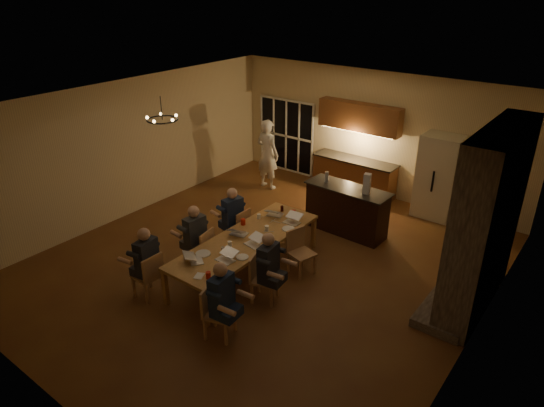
{
  "coord_description": "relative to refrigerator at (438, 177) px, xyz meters",
  "views": [
    {
      "loc": [
        5.18,
        -6.55,
        5.26
      ],
      "look_at": [
        -0.05,
        0.3,
        1.2
      ],
      "focal_mm": 32.0,
      "sensor_mm": 36.0,
      "label": 1
    }
  ],
  "objects": [
    {
      "name": "chair_left_mid",
      "position": [
        -2.77,
        -5.11,
        -0.55
      ],
      "size": [
        0.51,
        0.51,
        0.89
      ],
      "primitive_type": null,
      "rotation": [
        0.0,
        0.0,
        -1.4
      ],
      "color": "tan",
      "rests_on": "ground"
    },
    {
      "name": "back_wall",
      "position": [
        -1.9,
        0.37,
        0.6
      ],
      "size": [
        8.0,
        0.04,
        3.2
      ],
      "primitive_type": "cube",
      "color": "tan",
      "rests_on": "ground"
    },
    {
      "name": "can_cola",
      "position": [
        -2.13,
        -3.27,
        -0.19
      ],
      "size": [
        0.06,
        0.06,
        0.12
      ],
      "primitive_type": "cylinder",
      "color": "#3F0F0C",
      "rests_on": "dining_table"
    },
    {
      "name": "person_right_near",
      "position": [
        -1.06,
        -6.29,
        -0.31
      ],
      "size": [
        0.65,
        0.65,
        1.38
      ],
      "primitive_type": null,
      "rotation": [
        0.0,
        0.0,
        1.66
      ],
      "color": "#1E304B",
      "rests_on": "ground"
    },
    {
      "name": "chair_left_near",
      "position": [
        -2.88,
        -6.29,
        -0.55
      ],
      "size": [
        0.44,
        0.44,
        0.89
      ],
      "primitive_type": null,
      "rotation": [
        0.0,
        0.0,
        -1.58
      ],
      "color": "tan",
      "rests_on": "ground"
    },
    {
      "name": "floor",
      "position": [
        -1.9,
        -4.15,
        -1.0
      ],
      "size": [
        9.0,
        9.0,
        0.0
      ],
      "primitive_type": "plane",
      "color": "brown",
      "rests_on": "ground"
    },
    {
      "name": "laptop_f",
      "position": [
        -1.66,
        -3.58,
        -0.14
      ],
      "size": [
        0.34,
        0.3,
        0.23
      ],
      "primitive_type": null,
      "rotation": [
        0.0,
        0.0,
        0.06
      ],
      "color": "silver",
      "rests_on": "dining_table"
    },
    {
      "name": "person_left_far",
      "position": [
        -2.8,
        -4.08,
        -0.31
      ],
      "size": [
        0.7,
        0.7,
        1.38
      ],
      "primitive_type": null,
      "rotation": [
        0.0,
        0.0,
        -1.76
      ],
      "color": "#1E304B",
      "rests_on": "ground"
    },
    {
      "name": "bar_bottle",
      "position": [
        -1.83,
        -2.01,
        0.2
      ],
      "size": [
        0.09,
        0.09,
        0.24
      ],
      "primitive_type": "cylinder",
      "color": "#99999E",
      "rests_on": "bar_island"
    },
    {
      "name": "laptop_e",
      "position": [
        -2.14,
        -3.5,
        -0.14
      ],
      "size": [
        0.38,
        0.35,
        0.23
      ],
      "primitive_type": null,
      "rotation": [
        0.0,
        0.0,
        3.38
      ],
      "color": "silver",
      "rests_on": "dining_table"
    },
    {
      "name": "mug_mid",
      "position": [
        -1.86,
        -4.14,
        -0.2
      ],
      "size": [
        0.09,
        0.09,
        0.1
      ],
      "primitive_type": "cylinder",
      "color": "white",
      "rests_on": "dining_table"
    },
    {
      "name": "chair_right_mid",
      "position": [
        -1.14,
        -5.12,
        -0.55
      ],
      "size": [
        0.56,
        0.56,
        0.89
      ],
      "primitive_type": null,
      "rotation": [
        0.0,
        0.0,
        1.9
      ],
      "color": "tan",
      "rests_on": "ground"
    },
    {
      "name": "refrigerator",
      "position": [
        0.0,
        0.0,
        0.0
      ],
      "size": [
        0.9,
        0.68,
        2.0
      ],
      "primitive_type": "cube",
      "color": "beige",
      "rests_on": "ground"
    },
    {
      "name": "french_doors",
      "position": [
        -4.6,
        0.32,
        0.05
      ],
      "size": [
        1.86,
        0.08,
        2.1
      ],
      "primitive_type": "cube",
      "color": "black",
      "rests_on": "ground"
    },
    {
      "name": "laptop_b",
      "position": [
        -1.76,
        -5.45,
        -0.14
      ],
      "size": [
        0.34,
        0.3,
        0.23
      ],
      "primitive_type": null,
      "rotation": [
        0.0,
        0.0,
        -0.06
      ],
      "color": "silver",
      "rests_on": "dining_table"
    },
    {
      "name": "person_left_near",
      "position": [
        -2.85,
        -6.27,
        -0.31
      ],
      "size": [
        0.68,
        0.68,
        1.38
      ],
      "primitive_type": null,
      "rotation": [
        0.0,
        0.0,
        -1.43
      ],
      "color": "#262932",
      "rests_on": "ground"
    },
    {
      "name": "left_wall",
      "position": [
        -5.92,
        -4.15,
        0.6
      ],
      "size": [
        0.04,
        9.0,
        3.2
      ],
      "primitive_type": "cube",
      "color": "tan",
      "rests_on": "ground"
    },
    {
      "name": "standing_person",
      "position": [
        -4.24,
        -1.04,
        -0.05
      ],
      "size": [
        0.72,
        0.49,
        1.89
      ],
      "primitive_type": "imported",
      "rotation": [
        0.0,
        0.0,
        3.08
      ],
      "color": "white",
      "rests_on": "ground"
    },
    {
      "name": "redcup_far",
      "position": [
        -1.81,
        -3.29,
        -0.19
      ],
      "size": [
        0.09,
        0.09,
        0.12
      ],
      "primitive_type": "cylinder",
      "color": "red",
      "rests_on": "dining_table"
    },
    {
      "name": "chair_right_far",
      "position": [
        -1.11,
        -4.0,
        -0.55
      ],
      "size": [
        0.55,
        0.55,
        0.89
      ],
      "primitive_type": null,
      "rotation": [
        0.0,
        0.0,
        1.28
      ],
      "color": "tan",
      "rests_on": "ground"
    },
    {
      "name": "mug_back",
      "position": [
        -2.3,
        -3.83,
        -0.2
      ],
      "size": [
        0.08,
        0.08,
        0.1
      ],
      "primitive_type": "cylinder",
      "color": "white",
      "rests_on": "dining_table"
    },
    {
      "name": "redcup_near",
      "position": [
        -1.61,
        -6.03,
        -0.19
      ],
      "size": [
        0.08,
        0.08,
        0.12
      ],
      "primitive_type": "cylinder",
      "color": "red",
      "rests_on": "dining_table"
    },
    {
      "name": "redcup_mid",
      "position": [
        -2.39,
        -4.23,
        -0.19
      ],
      "size": [
        0.1,
        0.1,
        0.12
      ],
      "primitive_type": "cylinder",
      "color": "red",
      "rests_on": "dining_table"
    },
    {
      "name": "notepad",
      "position": [
        -1.77,
        -6.08,
        -0.24
      ],
      "size": [
        0.2,
        0.23,
        0.01
      ],
      "primitive_type": "cube",
      "rotation": [
        0.0,
        0.0,
        0.41
      ],
      "color": "white",
      "rests_on": "dining_table"
    },
    {
      "name": "chair_right_near",
      "position": [
        -1.12,
        -6.3,
        -0.55
      ],
      "size": [
        0.56,
        0.56,
        0.89
      ],
      "primitive_type": null,
      "rotation": [
        0.0,
        0.0,
        1.89
      ],
      "color": "tan",
      "rests_on": "ground"
    },
    {
      "name": "dining_table",
      "position": [
        -1.95,
        -4.66,
        -0.62
      ],
      "size": [
        1.1,
        3.34,
        0.75
      ],
      "primitive_type": "cube",
      "color": "tan",
      "rests_on": "ground"
    },
    {
      "name": "laptop_a",
      "position": [
        -2.16,
        -5.77,
        -0.14
      ],
      "size": [
        0.42,
        0.41,
        0.23
      ],
      "primitive_type": null,
      "rotation": [
        0.0,
        0.0,
        2.54
      ],
      "color": "silver",
      "rests_on": "dining_table"
    },
    {
      "name": "plate_far",
      "position": [
        -1.55,
        -3.84,
        -0.24
      ],
      "size": [
        0.25,
        0.25,
        0.02
      ],
      "primitive_type": "cylinder",
      "color": "white",
      "rests_on": "dining_table"
    },
    {
      "name": "chair_left_far",
      "position": [
        -2.78,
        -3.99,
        -0.55
      ],
      "size": [
        0.44,
        0.44,
        0.89
      ],
      "primitive_type": null,
      "rotation": [
        0.0,
        0.0,
        -1.56
      ],
      "color": "tan",
      "rests_on": "ground"
    },
    {
      "name": "chandelier",
      "position": [
        -3.93,
        -4.73,
        1.75
      ],
      "size": [
        0.61,
        0.61,
        0.03
      ],
      "primitive_type": "torus",
      "color": "black",
      "rests_on": "ceiling"
    },
    {
      "name": "bar_island",
      "position": [
        -1.27,
        -2.0,
        -0.46
      ],
      "size": [
        1.92,
        0.75,
        1.08
      ],
      "primitive_type": "cube",
      "rotation": [
        0.0,
        0.0,
        -0.04
      ],
      "color": "black",
      "rests_on": "ground"
    },
    {
      "name": "person_left_mid",
      "position": [
        -2.81,
        -5.14,
        -0.31
      ],
      "size": [
        0.65,
        0.65,
        1.38
      ],
      "primitive_type": null,
      "rotation": [
        0.0,
        0.0,
        -1.66
      ],
      "color": "#3C4047",
      "rests_on": "ground"
    },
    {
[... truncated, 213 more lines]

